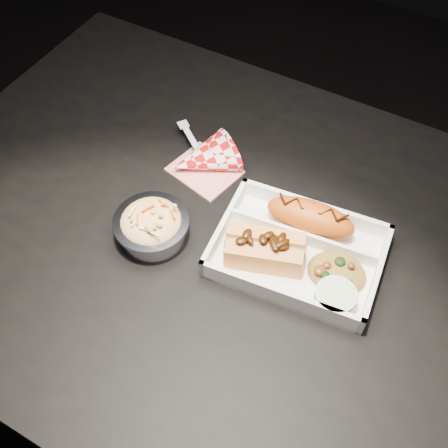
{
  "coord_description": "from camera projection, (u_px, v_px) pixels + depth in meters",
  "views": [
    {
      "loc": [
        0.21,
        -0.46,
        1.48
      ],
      "look_at": [
        -0.04,
        -0.02,
        0.81
      ],
      "focal_mm": 45.0,
      "sensor_mm": 36.0,
      "label": 1
    }
  ],
  "objects": [
    {
      "name": "hotdog",
      "position": [
        265.0,
        249.0,
        0.84
      ],
      "size": [
        0.13,
        0.09,
        0.06
      ],
      "rotation": [
        0.0,
        0.0,
        0.33
      ],
      "color": "#E7974F",
      "rests_on": "food_tray"
    },
    {
      "name": "dining_table",
      "position": [
        250.0,
        275.0,
        0.95
      ],
      "size": [
        1.2,
        0.8,
        0.75
      ],
      "color": "black",
      "rests_on": "ground"
    },
    {
      "name": "floor",
      "position": [
        240.0,
        410.0,
        1.5
      ],
      "size": [
        4.0,
        4.0,
        0.05
      ],
      "primitive_type": "cube",
      "color": "black",
      "rests_on": "ground"
    },
    {
      "name": "napkin_fork",
      "position": [
        202.0,
        159.0,
        0.97
      ],
      "size": [
        0.16,
        0.15,
        0.1
      ],
      "rotation": [
        0.0,
        0.0,
        -0.64
      ],
      "color": "red",
      "rests_on": "dining_table"
    },
    {
      "name": "cupcake_liner",
      "position": [
        335.0,
        299.0,
        0.8
      ],
      "size": [
        0.06,
        0.06,
        0.03
      ],
      "primitive_type": "cylinder",
      "color": "beige",
      "rests_on": "food_tray"
    },
    {
      "name": "foil_coleslaw_cup",
      "position": [
        151.0,
        225.0,
        0.87
      ],
      "size": [
        0.12,
        0.12,
        0.07
      ],
      "color": "silver",
      "rests_on": "dining_table"
    },
    {
      "name": "food_tray",
      "position": [
        298.0,
        253.0,
        0.86
      ],
      "size": [
        0.27,
        0.21,
        0.04
      ],
      "rotation": [
        0.0,
        0.0,
        0.11
      ],
      "color": "white",
      "rests_on": "dining_table"
    },
    {
      "name": "fried_pastry",
      "position": [
        310.0,
        218.0,
        0.87
      ],
      "size": [
        0.15,
        0.07,
        0.05
      ],
      "primitive_type": "ellipsoid",
      "rotation": [
        0.0,
        0.0,
        0.11
      ],
      "color": "#C75313",
      "rests_on": "food_tray"
    },
    {
      "name": "fried_rice_mound",
      "position": [
        338.0,
        268.0,
        0.83
      ],
      "size": [
        0.1,
        0.08,
        0.03
      ],
      "primitive_type": "ellipsoid",
      "rotation": [
        0.0,
        0.0,
        0.11
      ],
      "color": "olive",
      "rests_on": "food_tray"
    }
  ]
}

